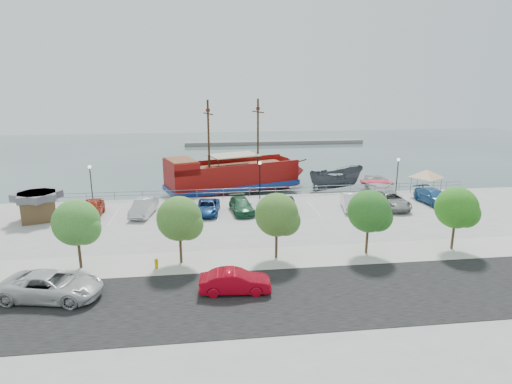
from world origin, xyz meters
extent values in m
plane|color=#3B494A|center=(0.00, 0.00, -1.00)|extent=(160.00, 160.00, 0.00)
cube|color=#959595|center=(0.00, -21.00, -0.60)|extent=(100.00, 58.00, 1.20)
cube|color=black|center=(0.00, -16.00, 0.01)|extent=(100.00, 8.00, 0.04)
cube|color=#B7B4AE|center=(0.00, -10.00, 0.01)|extent=(100.00, 4.00, 0.05)
cylinder|color=slate|center=(0.00, 7.80, 0.95)|extent=(50.00, 0.06, 0.06)
cylinder|color=slate|center=(0.00, 7.80, 0.55)|extent=(50.00, 0.06, 0.06)
cube|color=gray|center=(10.00, 55.00, -0.60)|extent=(40.00, 3.00, 0.80)
cube|color=maroon|center=(-2.53, 13.53, 0.95)|extent=(17.17, 10.26, 2.66)
cube|color=navy|center=(-2.53, 13.53, 0.08)|extent=(17.56, 10.65, 0.61)
cone|color=maroon|center=(5.98, 16.52, 0.95)|extent=(4.72, 5.73, 4.92)
cube|color=maroon|center=(-8.81, 11.33, 3.00)|extent=(4.60, 5.85, 1.43)
cube|color=brown|center=(-8.81, 11.33, 3.76)|extent=(4.27, 5.40, 0.12)
cube|color=brown|center=(-2.04, 13.70, 2.33)|extent=(14.06, 8.66, 0.15)
cube|color=maroon|center=(-3.34, 15.85, 2.64)|extent=(15.54, 5.62, 0.72)
cube|color=maroon|center=(-1.71, 11.21, 2.64)|extent=(15.54, 5.62, 0.72)
cylinder|color=#382111|center=(0.86, 14.72, 6.48)|extent=(0.31, 0.31, 8.40)
cylinder|color=#382111|center=(-5.43, 12.51, 6.48)|extent=(0.31, 0.31, 8.40)
cylinder|color=#382111|center=(0.86, 14.72, 9.04)|extent=(1.15, 2.95, 0.14)
cylinder|color=#382111|center=(-5.43, 12.51, 9.04)|extent=(1.15, 2.95, 0.14)
cube|color=tan|center=(-2.33, 13.60, 3.82)|extent=(6.90, 5.64, 0.12)
cylinder|color=#382111|center=(6.66, 16.75, 2.18)|extent=(2.46, 1.00, 0.61)
imported|color=#3A4047|center=(10.60, 12.17, 0.47)|extent=(8.03, 4.43, 2.94)
imported|color=white|center=(16.08, 12.30, -0.22)|extent=(6.87, 8.53, 1.57)
cube|color=slate|center=(-15.07, 9.20, -0.79)|extent=(7.64, 2.82, 0.43)
cube|color=slate|center=(9.12, 9.20, -0.79)|extent=(7.63, 4.78, 0.42)
cube|color=slate|center=(15.85, 9.20, -0.80)|extent=(7.15, 2.31, 0.40)
cube|color=brown|center=(-21.81, 1.80, 1.06)|extent=(3.63, 3.63, 2.12)
cube|color=#54545D|center=(-21.81, 1.80, 2.36)|extent=(4.11, 4.11, 0.67)
cylinder|color=slate|center=(18.15, 7.21, 1.10)|extent=(0.08, 0.08, 2.19)
cylinder|color=slate|center=(20.68, 6.63, 1.10)|extent=(0.08, 0.08, 2.19)
cylinder|color=slate|center=(17.57, 4.69, 1.10)|extent=(0.08, 0.08, 2.19)
cylinder|color=slate|center=(20.09, 4.10, 1.10)|extent=(0.08, 0.08, 2.19)
pyramid|color=silver|center=(19.12, 5.66, 3.04)|extent=(5.02, 5.02, 0.90)
imported|color=silver|center=(-15.53, -14.30, 0.84)|extent=(6.44, 3.91, 1.67)
imported|color=#AC0617|center=(-4.46, -14.94, 0.73)|extent=(4.54, 1.84, 1.47)
cylinder|color=#C69600|center=(-9.69, -10.80, 0.31)|extent=(0.25, 0.25, 0.62)
sphere|color=#C69600|center=(-9.69, -10.80, 0.64)|extent=(0.27, 0.27, 0.27)
cylinder|color=black|center=(-18.00, 6.50, 2.00)|extent=(0.12, 0.12, 4.00)
sphere|color=#FFF2CC|center=(-18.00, 6.50, 4.10)|extent=(0.36, 0.36, 0.36)
cylinder|color=black|center=(0.00, 6.50, 2.00)|extent=(0.12, 0.12, 4.00)
sphere|color=#FFF2CC|center=(0.00, 6.50, 4.10)|extent=(0.36, 0.36, 0.36)
cylinder|color=black|center=(16.00, 6.50, 2.00)|extent=(0.12, 0.12, 4.00)
sphere|color=#FFF2CC|center=(16.00, 6.50, 4.10)|extent=(0.36, 0.36, 0.36)
cylinder|color=#473321|center=(-15.00, -10.00, 1.10)|extent=(0.20, 0.20, 2.20)
sphere|color=#376F29|center=(-15.00, -10.00, 3.40)|extent=(3.20, 3.20, 3.20)
sphere|color=#376F29|center=(-14.40, -10.30, 3.00)|extent=(2.20, 2.20, 2.20)
cylinder|color=#473321|center=(-8.00, -10.00, 1.10)|extent=(0.20, 0.20, 2.20)
sphere|color=#3A6525|center=(-8.00, -10.00, 3.40)|extent=(3.20, 3.20, 3.20)
sphere|color=#3A6525|center=(-7.40, -10.30, 3.00)|extent=(2.20, 2.20, 2.20)
cylinder|color=#473321|center=(-1.00, -10.00, 1.10)|extent=(0.20, 0.20, 2.20)
sphere|color=#3B6024|center=(-1.00, -10.00, 3.40)|extent=(3.20, 3.20, 3.20)
sphere|color=#3B6024|center=(-0.40, -10.30, 3.00)|extent=(2.20, 2.20, 2.20)
cylinder|color=#473321|center=(6.00, -10.00, 1.10)|extent=(0.20, 0.20, 2.20)
sphere|color=#245B1D|center=(6.00, -10.00, 3.40)|extent=(3.20, 3.20, 3.20)
sphere|color=#245B1D|center=(6.60, -10.30, 3.00)|extent=(2.20, 2.20, 2.20)
cylinder|color=#473321|center=(13.00, -10.00, 1.10)|extent=(0.20, 0.20, 2.20)
sphere|color=#2B6F1A|center=(13.00, -10.00, 3.40)|extent=(3.20, 3.20, 3.20)
sphere|color=#2B6F1A|center=(13.60, -10.30, 3.00)|extent=(2.20, 2.20, 2.20)
imported|color=#A82C14|center=(-17.08, 2.18, 0.84)|extent=(2.24, 5.02, 1.68)
imported|color=#B9B9B9|center=(-12.12, 2.07, 0.80)|extent=(2.52, 5.10, 1.61)
imported|color=navy|center=(-5.88, 1.80, 0.66)|extent=(2.71, 4.99, 1.33)
imported|color=#225938|center=(-2.50, 1.73, 0.71)|extent=(2.49, 5.08, 1.42)
imported|color=black|center=(2.12, 1.59, 0.73)|extent=(2.48, 4.51, 1.45)
imported|color=white|center=(8.77, 1.47, 0.77)|extent=(2.53, 4.93, 1.55)
imported|color=gray|center=(13.13, 1.54, 0.79)|extent=(2.64, 5.69, 1.58)
imported|color=#2A639F|center=(18.26, 2.15, 0.78)|extent=(2.72, 5.60, 1.57)
camera|label=1|loc=(-6.22, -39.23, 12.85)|focal=30.00mm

